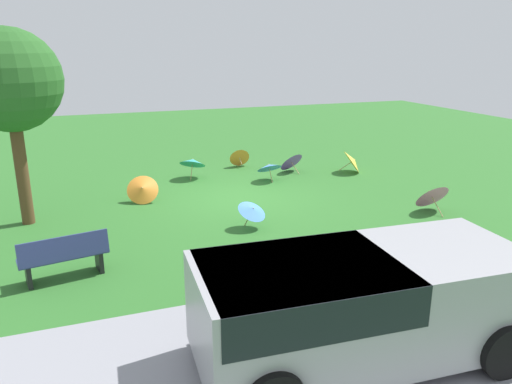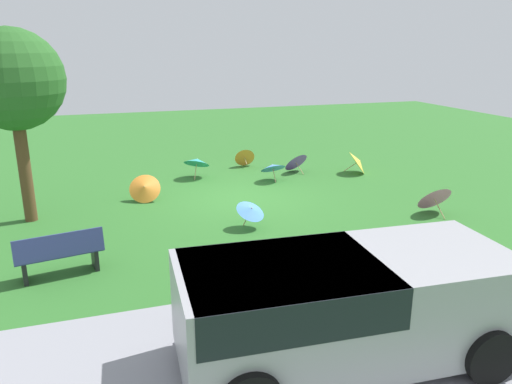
{
  "view_description": "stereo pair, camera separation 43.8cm",
  "coord_description": "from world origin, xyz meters",
  "px_view_note": "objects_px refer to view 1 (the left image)",
  "views": [
    {
      "loc": [
        4.28,
        12.98,
        4.28
      ],
      "look_at": [
        0.06,
        1.46,
        0.6
      ],
      "focal_mm": 34.8,
      "sensor_mm": 36.0,
      "label": 1
    },
    {
      "loc": [
        3.87,
        13.12,
        4.28
      ],
      "look_at": [
        0.06,
        1.46,
        0.6
      ],
      "focal_mm": 34.8,
      "sensor_mm": 36.0,
      "label": 2
    }
  ],
  "objects_px": {
    "park_bench": "(64,256)",
    "parasol_teal_0": "(193,162)",
    "parasol_purple_0": "(290,161)",
    "van_dark": "(351,300)",
    "shade_tree": "(9,82)",
    "parasol_yellow_0": "(353,161)",
    "parasol_blue_0": "(253,210)",
    "parasol_pink_0": "(431,194)",
    "parasol_orange_0": "(142,189)",
    "parasol_blue_1": "(269,167)",
    "parasol_orange_1": "(239,157)"
  },
  "relations": [
    {
      "from": "parasol_orange_0",
      "to": "parasol_blue_0",
      "type": "relative_size",
      "value": 1.06
    },
    {
      "from": "parasol_pink_0",
      "to": "parasol_orange_1",
      "type": "xyz_separation_m",
      "value": [
        3.17,
        -6.53,
        -0.11
      ]
    },
    {
      "from": "parasol_yellow_0",
      "to": "parasol_orange_1",
      "type": "distance_m",
      "value": 4.06
    },
    {
      "from": "parasol_pink_0",
      "to": "parasol_blue_1",
      "type": "relative_size",
      "value": 1.06
    },
    {
      "from": "parasol_orange_1",
      "to": "parasol_blue_1",
      "type": "bearing_deg",
      "value": 97.24
    },
    {
      "from": "parasol_yellow_0",
      "to": "shade_tree",
      "type": "bearing_deg",
      "value": 9.17
    },
    {
      "from": "parasol_teal_0",
      "to": "parasol_purple_0",
      "type": "relative_size",
      "value": 1.12
    },
    {
      "from": "parasol_purple_0",
      "to": "van_dark",
      "type": "bearing_deg",
      "value": 70.52
    },
    {
      "from": "parasol_orange_1",
      "to": "parasol_blue_0",
      "type": "bearing_deg",
      "value": 74.65
    },
    {
      "from": "parasol_pink_0",
      "to": "parasol_orange_1",
      "type": "height_order",
      "value": "parasol_pink_0"
    },
    {
      "from": "parasol_pink_0",
      "to": "parasol_purple_0",
      "type": "relative_size",
      "value": 0.89
    },
    {
      "from": "shade_tree",
      "to": "parasol_pink_0",
      "type": "xyz_separation_m",
      "value": [
        -9.95,
        2.67,
        -2.98
      ]
    },
    {
      "from": "shade_tree",
      "to": "parasol_blue_0",
      "type": "distance_m",
      "value": 6.32
    },
    {
      "from": "park_bench",
      "to": "parasol_pink_0",
      "type": "bearing_deg",
      "value": -174.2
    },
    {
      "from": "parasol_orange_1",
      "to": "parasol_blue_0",
      "type": "height_order",
      "value": "parasol_orange_1"
    },
    {
      "from": "van_dark",
      "to": "parasol_yellow_0",
      "type": "bearing_deg",
      "value": -121.03
    },
    {
      "from": "parasol_yellow_0",
      "to": "parasol_blue_1",
      "type": "bearing_deg",
      "value": 0.26
    },
    {
      "from": "park_bench",
      "to": "parasol_orange_1",
      "type": "height_order",
      "value": "park_bench"
    },
    {
      "from": "van_dark",
      "to": "parasol_orange_0",
      "type": "xyz_separation_m",
      "value": [
        1.73,
        -8.27,
        -0.51
      ]
    },
    {
      "from": "park_bench",
      "to": "parasol_blue_0",
      "type": "xyz_separation_m",
      "value": [
        -4.22,
        -1.33,
        0.0
      ]
    },
    {
      "from": "parasol_orange_1",
      "to": "parasol_purple_0",
      "type": "relative_size",
      "value": 0.72
    },
    {
      "from": "parasol_pink_0",
      "to": "parasol_teal_0",
      "type": "height_order",
      "value": "parasol_pink_0"
    },
    {
      "from": "parasol_yellow_0",
      "to": "parasol_orange_1",
      "type": "height_order",
      "value": "parasol_yellow_0"
    },
    {
      "from": "parasol_orange_0",
      "to": "parasol_purple_0",
      "type": "bearing_deg",
      "value": -161.41
    },
    {
      "from": "shade_tree",
      "to": "parasol_yellow_0",
      "type": "relative_size",
      "value": 4.37
    },
    {
      "from": "park_bench",
      "to": "parasol_purple_0",
      "type": "distance_m",
      "value": 9.49
    },
    {
      "from": "parasol_blue_1",
      "to": "parasol_purple_0",
      "type": "distance_m",
      "value": 1.4
    },
    {
      "from": "park_bench",
      "to": "shade_tree",
      "type": "xyz_separation_m",
      "value": [
        0.88,
        -3.59,
        2.98
      ]
    },
    {
      "from": "parasol_blue_0",
      "to": "parasol_yellow_0",
      "type": "bearing_deg",
      "value": -142.44
    },
    {
      "from": "parasol_yellow_0",
      "to": "parasol_blue_0",
      "type": "distance_m",
      "value": 6.41
    },
    {
      "from": "parasol_yellow_0",
      "to": "parasol_teal_0",
      "type": "height_order",
      "value": "parasol_teal_0"
    },
    {
      "from": "park_bench",
      "to": "parasol_pink_0",
      "type": "xyz_separation_m",
      "value": [
        -9.07,
        -0.92,
        0.0
      ]
    },
    {
      "from": "shade_tree",
      "to": "parasol_orange_1",
      "type": "xyz_separation_m",
      "value": [
        -6.78,
        -3.86,
        -3.09
      ]
    },
    {
      "from": "parasol_orange_0",
      "to": "parasol_teal_0",
      "type": "distance_m",
      "value": 2.85
    },
    {
      "from": "shade_tree",
      "to": "parasol_orange_1",
      "type": "relative_size",
      "value": 6.22
    },
    {
      "from": "park_bench",
      "to": "shade_tree",
      "type": "height_order",
      "value": "shade_tree"
    },
    {
      "from": "parasol_yellow_0",
      "to": "parasol_pink_0",
      "type": "distance_m",
      "value": 4.32
    },
    {
      "from": "parasol_blue_0",
      "to": "parasol_blue_1",
      "type": "distance_m",
      "value": 4.36
    },
    {
      "from": "parasol_orange_0",
      "to": "parasol_teal_0",
      "type": "bearing_deg",
      "value": -132.45
    },
    {
      "from": "park_bench",
      "to": "parasol_teal_0",
      "type": "distance_m",
      "value": 7.49
    },
    {
      "from": "parasol_teal_0",
      "to": "parasol_blue_0",
      "type": "relative_size",
      "value": 1.25
    },
    {
      "from": "parasol_pink_0",
      "to": "parasol_teal_0",
      "type": "distance_m",
      "value": 7.49
    },
    {
      "from": "parasol_yellow_0",
      "to": "parasol_purple_0",
      "type": "height_order",
      "value": "parasol_yellow_0"
    },
    {
      "from": "park_bench",
      "to": "parasol_teal_0",
      "type": "height_order",
      "value": "park_bench"
    },
    {
      "from": "parasol_blue_1",
      "to": "parasol_purple_0",
      "type": "height_order",
      "value": "parasol_purple_0"
    },
    {
      "from": "parasol_teal_0",
      "to": "parasol_blue_0",
      "type": "height_order",
      "value": "parasol_teal_0"
    },
    {
      "from": "parasol_orange_0",
      "to": "parasol_yellow_0",
      "type": "distance_m",
      "value": 7.34
    },
    {
      "from": "van_dark",
      "to": "parasol_purple_0",
      "type": "xyz_separation_m",
      "value": [
        -3.55,
        -10.05,
        -0.52
      ]
    },
    {
      "from": "parasol_purple_0",
      "to": "parasol_pink_0",
      "type": "bearing_deg",
      "value": 108.97
    },
    {
      "from": "van_dark",
      "to": "parasol_teal_0",
      "type": "distance_m",
      "value": 10.38
    }
  ]
}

